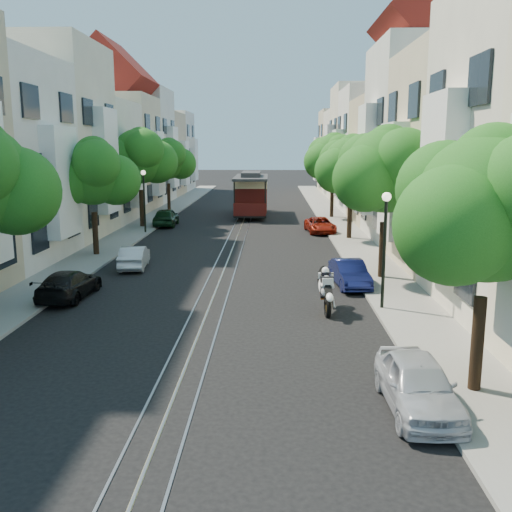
# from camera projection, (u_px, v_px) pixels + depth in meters

# --- Properties ---
(ground) EXTENTS (200.00, 200.00, 0.00)m
(ground) POSITION_uv_depth(u_px,v_px,m) (243.00, 223.00, 44.37)
(ground) COLOR black
(ground) RESTS_ON ground
(sidewalk_east) EXTENTS (2.50, 80.00, 0.12)m
(sidewalk_east) POSITION_uv_depth(u_px,v_px,m) (336.00, 222.00, 44.15)
(sidewalk_east) COLOR gray
(sidewalk_east) RESTS_ON ground
(sidewalk_west) EXTENTS (2.50, 80.00, 0.12)m
(sidewalk_west) POSITION_uv_depth(u_px,v_px,m) (150.00, 221.00, 44.57)
(sidewalk_west) COLOR gray
(sidewalk_west) RESTS_ON ground
(rail_left) EXTENTS (0.06, 80.00, 0.02)m
(rail_left) POSITION_uv_depth(u_px,v_px,m) (236.00, 222.00, 44.39)
(rail_left) COLOR gray
(rail_left) RESTS_ON ground
(rail_slot) EXTENTS (0.06, 80.00, 0.02)m
(rail_slot) POSITION_uv_depth(u_px,v_px,m) (243.00, 222.00, 44.37)
(rail_slot) COLOR gray
(rail_slot) RESTS_ON ground
(rail_right) EXTENTS (0.06, 80.00, 0.02)m
(rail_right) POSITION_uv_depth(u_px,v_px,m) (250.00, 222.00, 44.36)
(rail_right) COLOR gray
(rail_right) RESTS_ON ground
(lane_line) EXTENTS (0.08, 80.00, 0.01)m
(lane_line) POSITION_uv_depth(u_px,v_px,m) (243.00, 223.00, 44.37)
(lane_line) COLOR tan
(lane_line) RESTS_ON ground
(townhouses_east) EXTENTS (7.75, 72.00, 12.00)m
(townhouses_east) POSITION_uv_depth(u_px,v_px,m) (399.00, 155.00, 42.96)
(townhouses_east) COLOR beige
(townhouses_east) RESTS_ON ground
(townhouses_west) EXTENTS (7.75, 72.00, 11.76)m
(townhouses_west) POSITION_uv_depth(u_px,v_px,m) (88.00, 156.00, 43.67)
(townhouses_west) COLOR silver
(townhouses_west) RESTS_ON ground
(tree_e_a) EXTENTS (4.72, 3.87, 6.27)m
(tree_e_a) POSITION_uv_depth(u_px,v_px,m) (491.00, 212.00, 12.88)
(tree_e_a) COLOR black
(tree_e_a) RESTS_ON ground
(tree_e_b) EXTENTS (4.93, 4.08, 6.68)m
(tree_e_b) POSITION_uv_depth(u_px,v_px,m) (387.00, 173.00, 24.59)
(tree_e_b) COLOR black
(tree_e_b) RESTS_ON ground
(tree_e_c) EXTENTS (4.84, 3.99, 6.52)m
(tree_e_c) POSITION_uv_depth(u_px,v_px,m) (352.00, 167.00, 35.42)
(tree_e_c) COLOR black
(tree_e_c) RESTS_ON ground
(tree_e_d) EXTENTS (5.01, 4.16, 6.85)m
(tree_e_d) POSITION_uv_depth(u_px,v_px,m) (334.00, 158.00, 46.16)
(tree_e_d) COLOR black
(tree_e_d) RESTS_ON ground
(tree_w_b) EXTENTS (4.72, 3.87, 6.27)m
(tree_w_b) POSITION_uv_depth(u_px,v_px,m) (93.00, 174.00, 29.98)
(tree_w_b) COLOR black
(tree_w_b) RESTS_ON ground
(tree_w_c) EXTENTS (5.13, 4.28, 7.09)m
(tree_w_c) POSITION_uv_depth(u_px,v_px,m) (140.00, 157.00, 40.65)
(tree_w_c) COLOR black
(tree_w_c) RESTS_ON ground
(tree_w_d) EXTENTS (4.84, 3.99, 6.52)m
(tree_w_d) POSITION_uv_depth(u_px,v_px,m) (168.00, 160.00, 51.53)
(tree_w_d) COLOR black
(tree_w_d) RESTS_ON ground
(lamp_east) EXTENTS (0.32, 0.32, 4.16)m
(lamp_east) POSITION_uv_depth(u_px,v_px,m) (385.00, 233.00, 20.10)
(lamp_east) COLOR black
(lamp_east) RESTS_ON ground
(lamp_west) EXTENTS (0.32, 0.32, 4.16)m
(lamp_west) POSITION_uv_depth(u_px,v_px,m) (144.00, 192.00, 38.13)
(lamp_west) COLOR black
(lamp_west) RESTS_ON ground
(sportbike_rider) EXTENTS (0.56, 2.28, 1.59)m
(sportbike_rider) POSITION_uv_depth(u_px,v_px,m) (326.00, 287.00, 20.34)
(sportbike_rider) COLOR black
(sportbike_rider) RESTS_ON ground
(cable_car) EXTENTS (2.83, 8.85, 3.39)m
(cable_car) POSITION_uv_depth(u_px,v_px,m) (251.00, 192.00, 48.46)
(cable_car) COLOR black
(cable_car) RESTS_ON ground
(parked_car_e_near) EXTENTS (1.53, 3.65, 1.23)m
(parked_car_e_near) POSITION_uv_depth(u_px,v_px,m) (418.00, 384.00, 12.76)
(parked_car_e_near) COLOR silver
(parked_car_e_near) RESTS_ON ground
(parked_car_e_mid) EXTENTS (1.54, 3.50, 1.12)m
(parked_car_e_mid) POSITION_uv_depth(u_px,v_px,m) (350.00, 274.00, 24.09)
(parked_car_e_mid) COLOR #0D1241
(parked_car_e_mid) RESTS_ON ground
(parked_car_e_far) EXTENTS (2.14, 3.97, 1.06)m
(parked_car_e_far) POSITION_uv_depth(u_px,v_px,m) (320.00, 225.00, 39.08)
(parked_car_e_far) COLOR maroon
(parked_car_e_far) RESTS_ON ground
(parked_car_w_near) EXTENTS (1.73, 3.90, 1.11)m
(parked_car_w_near) POSITION_uv_depth(u_px,v_px,m) (69.00, 284.00, 22.21)
(parked_car_w_near) COLOR black
(parked_car_w_near) RESTS_ON ground
(parked_car_w_mid) EXTENTS (1.49, 3.44, 1.10)m
(parked_car_w_mid) POSITION_uv_depth(u_px,v_px,m) (134.00, 257.00, 27.72)
(parked_car_w_mid) COLOR silver
(parked_car_w_mid) RESTS_ON ground
(parked_car_w_far) EXTENTS (1.73, 4.00, 1.35)m
(parked_car_w_far) POSITION_uv_depth(u_px,v_px,m) (166.00, 217.00, 42.31)
(parked_car_w_far) COLOR #143219
(parked_car_w_far) RESTS_ON ground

